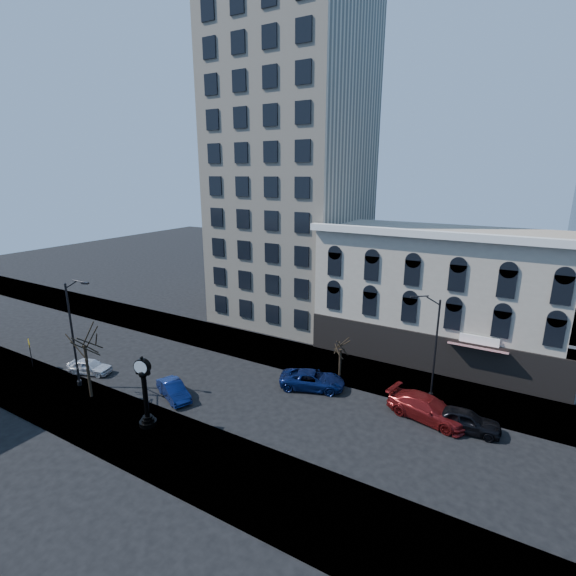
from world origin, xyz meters
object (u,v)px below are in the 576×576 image
Objects in this scene: street_lamp_near at (75,306)px; warning_sign at (30,347)px; street_clock at (145,395)px; car_near_b at (174,390)px; car_near_a at (90,366)px.

street_lamp_near is 3.37× the size of warning_sign.
street_clock reaches higher than car_near_b.
car_near_b is (14.84, 2.59, -1.34)m from warning_sign.
street_clock is 9.87m from street_lamp_near.
warning_sign is at bearing 123.67° from car_near_b.
warning_sign is at bearing 167.51° from street_lamp_near.
warning_sign reaches higher than car_near_b.
car_near_a is 0.95× the size of car_near_b.
street_clock is at bearing -22.21° from street_lamp_near.
street_lamp_near is 2.40× the size of car_near_a.
car_near_a is at bearing 43.18° from warning_sign.
car_near_a is (-10.66, 3.08, -1.81)m from street_clock.
car_near_b is at bearing 4.52° from street_lamp_near.
car_near_a is 9.41m from car_near_b.
warning_sign reaches higher than car_near_a.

